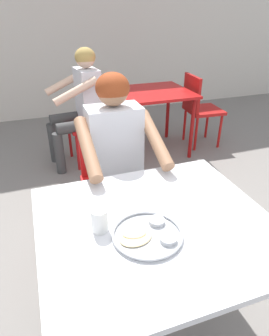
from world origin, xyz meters
name	(u,v)px	position (x,y,z in m)	size (l,w,h in m)	color
ground_plane	(170,325)	(0.00, 0.00, -0.03)	(12.00, 12.00, 0.05)	slate
table_foreground	(156,235)	(-0.10, 0.03, 0.66)	(1.04, 0.93, 0.73)	silver
thali_tray	(148,234)	(-0.17, -0.04, 0.74)	(0.30, 0.30, 0.03)	#B7BABF
drinking_cup	(100,219)	(-0.35, 0.06, 0.79)	(0.07, 0.07, 0.11)	white
chair_foreground	(111,175)	(-0.08, 0.91, 0.49)	(0.42, 0.43, 0.84)	red
diner_foreground	(119,157)	(-0.08, 0.69, 0.74)	(0.49, 0.55, 1.25)	#313131
table_background_red	(150,99)	(0.72, 2.14, 0.64)	(0.91, 0.76, 0.74)	#B71414
chair_red_left	(93,118)	(0.06, 2.15, 0.50)	(0.45, 0.47, 0.86)	#A51314
chair_red_right	(198,105)	(1.36, 2.13, 0.51)	(0.43, 0.44, 0.87)	#B01413
patron_background	(80,99)	(-0.07, 2.13, 0.73)	(0.58, 0.53, 1.23)	#3B3B3B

